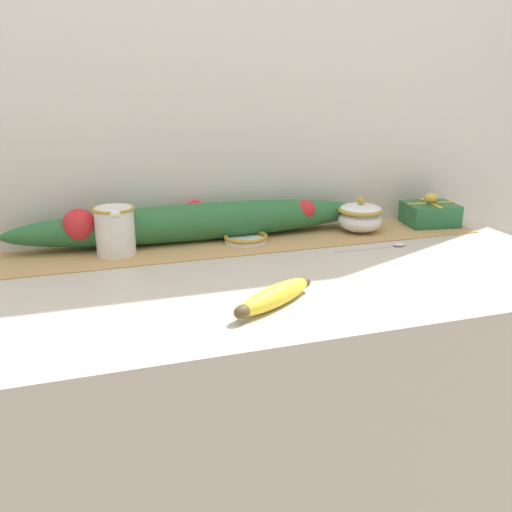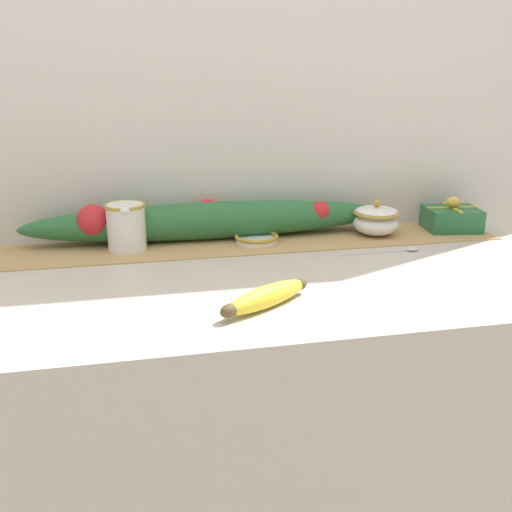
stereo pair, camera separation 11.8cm
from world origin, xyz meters
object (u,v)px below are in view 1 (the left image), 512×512
(cream_pitcher, at_px, (115,229))
(small_dish, at_px, (246,238))
(banana, at_px, (275,296))
(spoon, at_px, (392,245))
(gift_box, at_px, (430,213))
(sugar_bowl, at_px, (360,217))

(cream_pitcher, xyz_separation_m, small_dish, (0.32, -0.00, -0.05))
(small_dish, bearing_deg, cream_pitcher, 179.18)
(banana, relative_size, spoon, 1.00)
(cream_pitcher, bearing_deg, gift_box, 0.41)
(cream_pitcher, bearing_deg, banana, -58.60)
(cream_pitcher, height_order, gift_box, cream_pitcher)
(banana, bearing_deg, small_dish, 80.43)
(sugar_bowl, bearing_deg, banana, -133.69)
(sugar_bowl, xyz_separation_m, banana, (-0.39, -0.41, -0.02))
(cream_pitcher, relative_size, sugar_bowl, 0.97)
(cream_pitcher, height_order, small_dish, cream_pitcher)
(banana, bearing_deg, sugar_bowl, 46.31)
(cream_pitcher, height_order, sugar_bowl, cream_pitcher)
(cream_pitcher, xyz_separation_m, spoon, (0.65, -0.15, -0.06))
(spoon, bearing_deg, small_dish, 156.48)
(sugar_bowl, relative_size, gift_box, 0.80)
(small_dish, distance_m, spoon, 0.36)
(small_dish, height_order, banana, banana)
(cream_pitcher, relative_size, spoon, 0.59)
(sugar_bowl, height_order, gift_box, sugar_bowl)
(small_dish, bearing_deg, gift_box, 1.13)
(sugar_bowl, bearing_deg, small_dish, -179.49)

